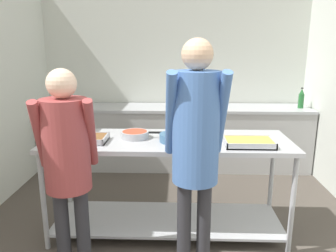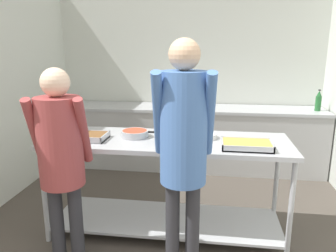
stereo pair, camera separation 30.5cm
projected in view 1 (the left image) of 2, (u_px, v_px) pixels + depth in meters
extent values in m
cube|color=silver|center=(175.00, 75.00, 4.97)|extent=(4.01, 0.06, 2.65)
cube|color=#A8A8A8|center=(174.00, 138.00, 4.82)|extent=(3.85, 0.62, 0.86)
cube|color=#ADAFB5|center=(174.00, 108.00, 4.72)|extent=(3.85, 0.65, 0.04)
cube|color=black|center=(146.00, 107.00, 4.73)|extent=(0.54, 0.42, 0.02)
cube|color=#ADAFB5|center=(168.00, 141.00, 2.99)|extent=(2.22, 0.74, 0.04)
cube|color=#ADAFB5|center=(168.00, 219.00, 3.18)|extent=(2.14, 0.66, 0.02)
cylinder|color=#ADAFB5|center=(44.00, 202.00, 2.82)|extent=(0.04, 0.04, 0.89)
cylinder|color=#ADAFB5|center=(292.00, 206.00, 2.75)|extent=(0.04, 0.04, 0.89)
cylinder|color=#ADAFB5|center=(68.00, 174.00, 3.45)|extent=(0.04, 0.04, 0.89)
cylinder|color=#ADAFB5|center=(271.00, 177.00, 3.38)|extent=(0.04, 0.04, 0.89)
cube|color=#ADAFB5|center=(86.00, 141.00, 2.91)|extent=(0.37, 0.26, 0.01)
cube|color=brown|center=(86.00, 138.00, 2.90)|extent=(0.34, 0.24, 0.04)
cube|color=#ADAFB5|center=(82.00, 143.00, 2.78)|extent=(0.37, 0.01, 0.05)
cube|color=#ADAFB5|center=(90.00, 135.00, 3.02)|extent=(0.37, 0.01, 0.05)
cube|color=#ADAFB5|center=(66.00, 139.00, 2.91)|extent=(0.01, 0.26, 0.05)
cube|color=#ADAFB5|center=(106.00, 139.00, 2.90)|extent=(0.01, 0.26, 0.05)
cylinder|color=#ADAFB5|center=(135.00, 135.00, 3.02)|extent=(0.26, 0.26, 0.06)
cylinder|color=#B7472D|center=(135.00, 132.00, 3.01)|extent=(0.23, 0.23, 0.01)
cylinder|color=black|center=(156.00, 133.00, 3.01)|extent=(0.14, 0.02, 0.02)
cylinder|color=#3D668C|center=(174.00, 138.00, 2.91)|extent=(0.26, 0.26, 0.07)
sphere|color=#2D702D|center=(178.00, 132.00, 2.90)|extent=(0.08, 0.08, 0.08)
sphere|color=#2D702D|center=(174.00, 131.00, 2.92)|extent=(0.08, 0.08, 0.08)
sphere|color=#2D702D|center=(170.00, 131.00, 2.92)|extent=(0.07, 0.07, 0.07)
sphere|color=#2D702D|center=(171.00, 133.00, 2.88)|extent=(0.08, 0.08, 0.08)
sphere|color=#2D702D|center=(174.00, 133.00, 2.87)|extent=(0.08, 0.08, 0.08)
cylinder|color=white|center=(204.00, 136.00, 3.05)|extent=(0.23, 0.23, 0.01)
cylinder|color=white|center=(204.00, 135.00, 3.05)|extent=(0.23, 0.23, 0.01)
cylinder|color=white|center=(204.00, 134.00, 3.05)|extent=(0.23, 0.23, 0.01)
cylinder|color=white|center=(204.00, 133.00, 3.04)|extent=(0.23, 0.23, 0.01)
cube|color=#ADAFB5|center=(249.00, 145.00, 2.80)|extent=(0.41, 0.27, 0.01)
cube|color=gold|center=(249.00, 142.00, 2.79)|extent=(0.39, 0.25, 0.04)
cube|color=#ADAFB5|center=(252.00, 147.00, 2.66)|extent=(0.41, 0.01, 0.05)
cube|color=#ADAFB5|center=(246.00, 138.00, 2.92)|extent=(0.41, 0.01, 0.05)
cube|color=#ADAFB5|center=(225.00, 142.00, 2.80)|extent=(0.01, 0.27, 0.05)
cube|color=#ADAFB5|center=(272.00, 143.00, 2.78)|extent=(0.01, 0.27, 0.05)
cylinder|color=#2D2D33|center=(63.00, 233.00, 2.51)|extent=(0.11, 0.11, 0.73)
cylinder|color=#2D2D33|center=(83.00, 231.00, 2.53)|extent=(0.11, 0.11, 0.73)
cylinder|color=#993D3D|center=(39.00, 135.00, 2.31)|extent=(0.12, 0.31, 0.55)
cylinder|color=#993D3D|center=(91.00, 133.00, 2.36)|extent=(0.12, 0.31, 0.55)
cylinder|color=#993D3D|center=(66.00, 145.00, 2.35)|extent=(0.33, 0.33, 0.67)
sphere|color=beige|center=(61.00, 84.00, 2.25)|extent=(0.21, 0.21, 0.21)
cylinder|color=#2D2D33|center=(184.00, 233.00, 2.41)|extent=(0.10, 0.10, 0.83)
cylinder|color=#2D2D33|center=(203.00, 233.00, 2.42)|extent=(0.10, 0.10, 0.83)
cylinder|color=#4770B2|center=(171.00, 115.00, 2.20)|extent=(0.10, 0.34, 0.62)
cylinder|color=#4770B2|center=(221.00, 115.00, 2.21)|extent=(0.10, 0.34, 0.62)
cylinder|color=#4770B2|center=(196.00, 128.00, 2.22)|extent=(0.32, 0.32, 0.77)
sphere|color=tan|center=(197.00, 54.00, 2.11)|extent=(0.21, 0.21, 0.21)
cylinder|color=#23602D|center=(301.00, 101.00, 4.59)|extent=(0.08, 0.08, 0.20)
cone|color=#23602D|center=(302.00, 92.00, 4.55)|extent=(0.07, 0.07, 0.08)
cylinder|color=black|center=(302.00, 88.00, 4.54)|extent=(0.03, 0.03, 0.02)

